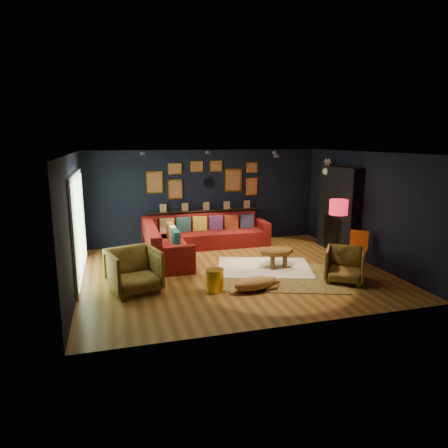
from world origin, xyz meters
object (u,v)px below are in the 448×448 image
object	(u,v)px
armchair_right	(345,263)
gold_stool	(215,280)
sectional	(191,240)
armchair_left	(134,268)
floor_lamp	(338,210)
coffee_table	(276,253)
dog	(255,281)
orange_chair	(358,246)
pouf	(173,250)

from	to	relation	value
armchair_right	gold_stool	size ratio (longest dim) A/B	1.79
sectional	armchair_left	size ratio (longest dim) A/B	3.69
floor_lamp	sectional	bearing A→B (deg)	149.17
coffee_table	sectional	bearing A→B (deg)	131.63
floor_lamp	dog	distance (m)	2.92
coffee_table	floor_lamp	world-z (taller)	floor_lamp
floor_lamp	dog	bearing A→B (deg)	-154.91
armchair_right	orange_chair	xyz separation A→B (m)	(0.79, 0.72, 0.11)
coffee_table	orange_chair	xyz separation A→B (m)	(1.80, -0.47, 0.15)
coffee_table	gold_stool	world-z (taller)	gold_stool
floor_lamp	gold_stool	bearing A→B (deg)	-163.44
sectional	coffee_table	world-z (taller)	sectional
dog	orange_chair	bearing A→B (deg)	6.77
sectional	armchair_left	world-z (taller)	armchair_left
pouf	armchair_right	world-z (taller)	armchair_right
orange_chair	dog	world-z (taller)	orange_chair
armchair_left	gold_stool	xyz separation A→B (m)	(1.50, -0.40, -0.25)
dog	gold_stool	bearing A→B (deg)	156.96
gold_stool	orange_chair	size ratio (longest dim) A/B	0.51
sectional	coffee_table	xyz separation A→B (m)	(1.61, -1.82, 0.03)
gold_stool	floor_lamp	bearing A→B (deg)	16.56
dog	armchair_right	bearing A→B (deg)	-7.92
coffee_table	floor_lamp	distance (m)	1.76
sectional	coffee_table	distance (m)	2.43
orange_chair	armchair_right	bearing A→B (deg)	-96.50
coffee_table	orange_chair	size ratio (longest dim) A/B	1.00
orange_chair	dog	xyz separation A→B (m)	(-2.75, -0.72, -0.30)
sectional	floor_lamp	size ratio (longest dim) A/B	2.24
pouf	armchair_left	distance (m)	2.37
sectional	orange_chair	size ratio (longest dim) A/B	4.01
armchair_left	floor_lamp	xyz separation A→B (m)	(4.69, 0.55, 0.81)
pouf	orange_chair	bearing A→B (deg)	-26.76
armchair_right	coffee_table	bearing A→B (deg)	164.77
coffee_table	dog	distance (m)	1.54
orange_chair	floor_lamp	xyz separation A→B (m)	(-0.30, 0.43, 0.77)
coffee_table	armchair_right	bearing A→B (deg)	-49.79
pouf	armchair_left	world-z (taller)	armchair_left
pouf	gold_stool	distance (m)	2.54
pouf	gold_stool	size ratio (longest dim) A/B	1.09
orange_chair	armchair_left	bearing A→B (deg)	-137.54
gold_stool	orange_chair	world-z (taller)	orange_chair
sectional	coffee_table	size ratio (longest dim) A/B	4.02
pouf	armchair_left	xyz separation A→B (m)	(-1.07, -2.10, 0.28)
floor_lamp	dog	world-z (taller)	floor_lamp
sectional	armchair_left	distance (m)	2.88
pouf	gold_stool	bearing A→B (deg)	-80.20
pouf	orange_chair	xyz separation A→B (m)	(3.92, -1.98, 0.32)
sectional	pouf	bearing A→B (deg)	-148.95
gold_stool	dog	bearing A→B (deg)	-15.12
coffee_table	gold_stool	distance (m)	1.97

